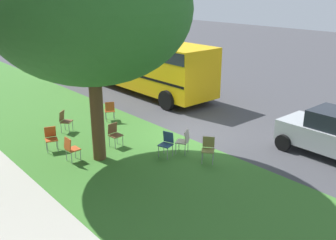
{
  "coord_description": "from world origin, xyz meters",
  "views": [
    {
      "loc": [
        -10.13,
        9.93,
        5.62
      ],
      "look_at": [
        -0.15,
        1.25,
        0.99
      ],
      "focal_mm": 40.75,
      "sensor_mm": 36.0,
      "label": 1
    }
  ],
  "objects_px": {
    "chair_6": "(71,148)",
    "street_tree": "(90,9)",
    "chair_7": "(51,137)",
    "chair_0": "(110,109)",
    "chair_2": "(184,140)",
    "chair_3": "(208,148)",
    "parked_car": "(335,134)",
    "chair_4": "(65,120)",
    "school_bus": "(137,59)",
    "chair_1": "(167,142)",
    "chair_5": "(115,133)"
  },
  "relations": [
    {
      "from": "chair_6",
      "to": "street_tree",
      "type": "bearing_deg",
      "value": -115.15
    },
    {
      "from": "chair_7",
      "to": "street_tree",
      "type": "bearing_deg",
      "value": -151.95
    },
    {
      "from": "chair_0",
      "to": "chair_2",
      "type": "relative_size",
      "value": 1.0
    },
    {
      "from": "chair_2",
      "to": "chair_6",
      "type": "distance_m",
      "value": 3.9
    },
    {
      "from": "chair_3",
      "to": "parked_car",
      "type": "xyz_separation_m",
      "value": [
        -2.57,
        -3.61,
        0.32
      ]
    },
    {
      "from": "street_tree",
      "to": "chair_4",
      "type": "distance_m",
      "value": 5.48
    },
    {
      "from": "parked_car",
      "to": "chair_7",
      "type": "bearing_deg",
      "value": 45.91
    },
    {
      "from": "street_tree",
      "to": "chair_6",
      "type": "height_order",
      "value": "street_tree"
    },
    {
      "from": "chair_0",
      "to": "parked_car",
      "type": "distance_m",
      "value": 9.17
    },
    {
      "from": "chair_7",
      "to": "school_bus",
      "type": "xyz_separation_m",
      "value": [
        4.9,
        -7.56,
        1.24
      ]
    },
    {
      "from": "chair_4",
      "to": "school_bus",
      "type": "relative_size",
      "value": 0.08
    },
    {
      "from": "street_tree",
      "to": "chair_1",
      "type": "height_order",
      "value": "street_tree"
    },
    {
      "from": "chair_0",
      "to": "chair_3",
      "type": "bearing_deg",
      "value": -178.14
    },
    {
      "from": "chair_3",
      "to": "school_bus",
      "type": "bearing_deg",
      "value": -23.23
    },
    {
      "from": "chair_1",
      "to": "parked_car",
      "type": "distance_m",
      "value": 5.82
    },
    {
      "from": "chair_0",
      "to": "chair_7",
      "type": "bearing_deg",
      "value": 112.17
    },
    {
      "from": "street_tree",
      "to": "chair_3",
      "type": "distance_m",
      "value": 5.82
    },
    {
      "from": "chair_4",
      "to": "chair_7",
      "type": "height_order",
      "value": "same"
    },
    {
      "from": "chair_2",
      "to": "parked_car",
      "type": "relative_size",
      "value": 0.24
    },
    {
      "from": "chair_2",
      "to": "chair_3",
      "type": "distance_m",
      "value": 1.04
    },
    {
      "from": "chair_5",
      "to": "street_tree",
      "type": "bearing_deg",
      "value": 119.62
    },
    {
      "from": "chair_5",
      "to": "school_bus",
      "type": "height_order",
      "value": "school_bus"
    },
    {
      "from": "street_tree",
      "to": "chair_6",
      "type": "distance_m",
      "value": 4.56
    },
    {
      "from": "chair_4",
      "to": "parked_car",
      "type": "xyz_separation_m",
      "value": [
        -8.37,
        -5.94,
        0.32
      ]
    },
    {
      "from": "street_tree",
      "to": "chair_2",
      "type": "distance_m",
      "value": 5.36
    },
    {
      "from": "chair_1",
      "to": "chair_2",
      "type": "bearing_deg",
      "value": -111.35
    },
    {
      "from": "chair_7",
      "to": "school_bus",
      "type": "relative_size",
      "value": 0.08
    },
    {
      "from": "parked_car",
      "to": "school_bus",
      "type": "relative_size",
      "value": 0.36
    },
    {
      "from": "chair_7",
      "to": "parked_car",
      "type": "distance_m",
      "value": 10.0
    },
    {
      "from": "chair_0",
      "to": "school_bus",
      "type": "height_order",
      "value": "school_bus"
    },
    {
      "from": "chair_6",
      "to": "school_bus",
      "type": "relative_size",
      "value": 0.08
    },
    {
      "from": "chair_1",
      "to": "chair_6",
      "type": "bearing_deg",
      "value": 57.12
    },
    {
      "from": "street_tree",
      "to": "chair_1",
      "type": "relative_size",
      "value": 8.32
    },
    {
      "from": "chair_0",
      "to": "school_bus",
      "type": "bearing_deg",
      "value": -49.82
    },
    {
      "from": "chair_3",
      "to": "parked_car",
      "type": "bearing_deg",
      "value": -125.43
    },
    {
      "from": "chair_7",
      "to": "parked_car",
      "type": "height_order",
      "value": "parked_car"
    },
    {
      "from": "chair_4",
      "to": "chair_5",
      "type": "distance_m",
      "value": 2.68
    },
    {
      "from": "chair_3",
      "to": "chair_5",
      "type": "distance_m",
      "value": 3.6
    },
    {
      "from": "street_tree",
      "to": "chair_0",
      "type": "bearing_deg",
      "value": -38.03
    },
    {
      "from": "chair_1",
      "to": "chair_5",
      "type": "xyz_separation_m",
      "value": [
        1.94,
        0.87,
        0.0
      ]
    },
    {
      "from": "chair_4",
      "to": "chair_6",
      "type": "height_order",
      "value": "same"
    },
    {
      "from": "chair_2",
      "to": "chair_4",
      "type": "distance_m",
      "value": 5.24
    },
    {
      "from": "chair_6",
      "to": "chair_7",
      "type": "xyz_separation_m",
      "value": [
        1.35,
        0.08,
        0.0
      ]
    },
    {
      "from": "chair_1",
      "to": "chair_0",
      "type": "bearing_deg",
      "value": -7.17
    },
    {
      "from": "chair_3",
      "to": "chair_6",
      "type": "bearing_deg",
      "value": 48.98
    },
    {
      "from": "chair_1",
      "to": "parked_car",
      "type": "xyz_separation_m",
      "value": [
        -3.84,
        -4.37,
        0.32
      ]
    },
    {
      "from": "chair_2",
      "to": "chair_7",
      "type": "distance_m",
      "value": 4.79
    },
    {
      "from": "chair_1",
      "to": "school_bus",
      "type": "height_order",
      "value": "school_bus"
    },
    {
      "from": "street_tree",
      "to": "chair_6",
      "type": "relative_size",
      "value": 8.32
    },
    {
      "from": "chair_0",
      "to": "chair_5",
      "type": "xyz_separation_m",
      "value": [
        -2.56,
        1.44,
        0.0
      ]
    }
  ]
}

